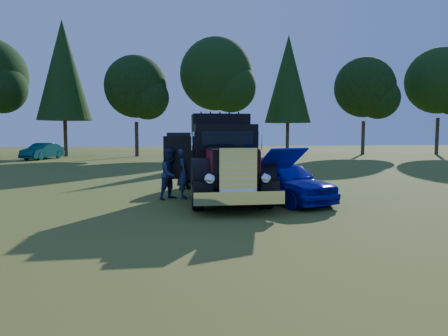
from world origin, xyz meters
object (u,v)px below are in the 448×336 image
(spectator_near, at_px, (183,173))
(spectator_far, at_px, (171,174))
(diamond_t_truck, at_px, (223,162))
(distant_teal_car, at_px, (42,151))
(hotrod_coupe, at_px, (285,181))

(spectator_near, bearing_deg, spectator_far, 94.99)
(diamond_t_truck, bearing_deg, distant_teal_car, 119.36)
(hotrod_coupe, relative_size, spectator_far, 2.48)
(spectator_near, bearing_deg, distant_teal_car, 24.33)
(hotrod_coupe, bearing_deg, spectator_near, 161.87)
(spectator_far, relative_size, distant_teal_car, 0.41)
(diamond_t_truck, bearing_deg, spectator_far, 178.18)
(hotrod_coupe, bearing_deg, distant_teal_car, 121.84)
(diamond_t_truck, relative_size, spectator_near, 4.00)
(distant_teal_car, bearing_deg, hotrod_coupe, -39.30)
(hotrod_coupe, bearing_deg, diamond_t_truck, 153.39)
(diamond_t_truck, bearing_deg, hotrod_coupe, -26.61)
(spectator_near, bearing_deg, hotrod_coupe, -110.60)
(spectator_near, distance_m, distant_teal_car, 25.84)
(distant_teal_car, bearing_deg, diamond_t_truck, -41.78)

